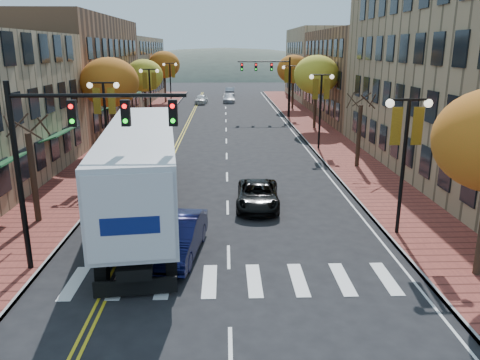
{
  "coord_description": "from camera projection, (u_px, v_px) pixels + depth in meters",
  "views": [
    {
      "loc": [
        -0.09,
        -13.14,
        8.07
      ],
      "look_at": [
        0.57,
        7.5,
        2.2
      ],
      "focal_mm": 35.0,
      "sensor_mm": 36.0,
      "label": 1
    }
  ],
  "objects": [
    {
      "name": "ground",
      "position": [
        230.0,
        311.0,
        14.84
      ],
      "size": [
        200.0,
        200.0,
        0.0
      ],
      "primitive_type": "plane",
      "color": "black",
      "rests_on": "ground"
    },
    {
      "name": "sidewalk_left",
      "position": [
        134.0,
        132.0,
        45.79
      ],
      "size": [
        4.0,
        85.0,
        0.15
      ],
      "primitive_type": "cube",
      "color": "brown",
      "rests_on": "ground"
    },
    {
      "name": "sidewalk_right",
      "position": [
        317.0,
        131.0,
        46.34
      ],
      "size": [
        4.0,
        85.0,
        0.15
      ],
      "primitive_type": "cube",
      "color": "brown",
      "rests_on": "ground"
    },
    {
      "name": "building_left_mid",
      "position": [
        58.0,
        74.0,
        47.42
      ],
      "size": [
        12.0,
        24.0,
        11.0
      ],
      "primitive_type": "cube",
      "color": "brown",
      "rests_on": "ground"
    },
    {
      "name": "building_left_far",
      "position": [
        115.0,
        70.0,
        71.66
      ],
      "size": [
        12.0,
        26.0,
        9.5
      ],
      "primitive_type": "cube",
      "color": "#9E8966",
      "rests_on": "ground"
    },
    {
      "name": "building_right_mid",
      "position": [
        384.0,
        75.0,
        54.42
      ],
      "size": [
        15.0,
        24.0,
        10.0
      ],
      "primitive_type": "cube",
      "color": "brown",
      "rests_on": "ground"
    },
    {
      "name": "building_right_far",
      "position": [
        340.0,
        64.0,
        75.43
      ],
      "size": [
        15.0,
        20.0,
        11.0
      ],
      "primitive_type": "cube",
      "color": "#9E8966",
      "rests_on": "ground"
    },
    {
      "name": "tree_left_a",
      "position": [
        33.0,
        178.0,
        21.64
      ],
      "size": [
        0.28,
        0.28,
        4.2
      ],
      "color": "#382619",
      "rests_on": "sidewalk_left"
    },
    {
      "name": "tree_left_b",
      "position": [
        110.0,
        83.0,
        36.15
      ],
      "size": [
        4.48,
        4.48,
        7.21
      ],
      "color": "#382619",
      "rests_on": "sidewalk_left"
    },
    {
      "name": "tree_left_c",
      "position": [
        144.0,
        76.0,
        51.63
      ],
      "size": [
        4.16,
        4.16,
        6.69
      ],
      "color": "#382619",
      "rests_on": "sidewalk_left"
    },
    {
      "name": "tree_left_d",
      "position": [
        164.0,
        65.0,
        68.79
      ],
      "size": [
        4.61,
        4.61,
        7.42
      ],
      "color": "#382619",
      "rests_on": "sidewalk_left"
    },
    {
      "name": "tree_right_b",
      "position": [
        359.0,
        136.0,
        31.8
      ],
      "size": [
        0.28,
        0.28,
        4.2
      ],
      "color": "#382619",
      "rests_on": "sidewalk_right"
    },
    {
      "name": "tree_right_c",
      "position": [
        316.0,
        75.0,
        46.31
      ],
      "size": [
        4.48,
        4.48,
        7.21
      ],
      "color": "#382619",
      "rests_on": "sidewalk_right"
    },
    {
      "name": "tree_right_d",
      "position": [
        293.0,
        69.0,
        61.74
      ],
      "size": [
        4.35,
        4.35,
        7.0
      ],
      "color": "#382619",
      "rests_on": "sidewalk_right"
    },
    {
      "name": "lamp_left_b",
      "position": [
        105.0,
        111.0,
        28.82
      ],
      "size": [
        1.96,
        0.36,
        6.05
      ],
      "color": "black",
      "rests_on": "ground"
    },
    {
      "name": "lamp_left_c",
      "position": [
        150.0,
        87.0,
        46.12
      ],
      "size": [
        1.96,
        0.36,
        6.05
      ],
      "color": "black",
      "rests_on": "ground"
    },
    {
      "name": "lamp_left_d",
      "position": [
        170.0,
        76.0,
        63.43
      ],
      "size": [
        1.96,
        0.36,
        6.05
      ],
      "color": "black",
      "rests_on": "ground"
    },
    {
      "name": "lamp_right_a",
      "position": [
        406.0,
        141.0,
        19.66
      ],
      "size": [
        1.96,
        0.36,
        6.05
      ],
      "color": "black",
      "rests_on": "ground"
    },
    {
      "name": "lamp_right_b",
      "position": [
        321.0,
        97.0,
        36.97
      ],
      "size": [
        1.96,
        0.36,
        6.05
      ],
      "color": "black",
      "rests_on": "ground"
    },
    {
      "name": "lamp_right_c",
      "position": [
        290.0,
        81.0,
        54.27
      ],
      "size": [
        1.96,
        0.36,
        6.05
      ],
      "color": "black",
      "rests_on": "ground"
    },
    {
      "name": "traffic_mast_near",
      "position": [
        70.0,
        142.0,
        16.21
      ],
      "size": [
        6.1,
        0.35,
        7.0
      ],
      "color": "black",
      "rests_on": "ground"
    },
    {
      "name": "traffic_mast_far",
      "position": [
        273.0,
        76.0,
        54.04
      ],
      "size": [
        6.1,
        0.34,
        7.0
      ],
      "color": "black",
      "rests_on": "ground"
    },
    {
      "name": "semi_truck",
      "position": [
        143.0,
        161.0,
        23.02
      ],
      "size": [
        5.12,
        18.51,
        4.57
      ],
      "rotation": [
        0.0,
        0.0,
        0.12
      ],
      "color": "black",
      "rests_on": "ground"
    },
    {
      "name": "navy_sedan",
      "position": [
        177.0,
        237.0,
        18.64
      ],
      "size": [
        2.32,
        5.05,
        1.61
      ],
      "primitive_type": "imported",
      "rotation": [
        0.0,
        0.0,
        -0.13
      ],
      "color": "#0D1037",
      "rests_on": "ground"
    },
    {
      "name": "black_suv",
      "position": [
        258.0,
        195.0,
        24.4
      ],
      "size": [
        2.45,
        4.81,
        1.3
      ],
      "primitive_type": "imported",
      "rotation": [
        0.0,
        0.0,
        -0.06
      ],
      "color": "black",
      "rests_on": "ground"
    },
    {
      "name": "car_far_white",
      "position": [
        201.0,
        99.0,
        69.13
      ],
      "size": [
        1.95,
        4.14,
        1.37
      ],
      "primitive_type": "imported",
      "rotation": [
        0.0,
        0.0,
        -0.08
      ],
      "color": "white",
      "rests_on": "ground"
    },
    {
      "name": "car_far_silver",
      "position": [
        229.0,
        98.0,
        70.79
      ],
      "size": [
        1.89,
        4.36,
        1.25
      ],
      "primitive_type": "imported",
      "rotation": [
        0.0,
        0.0,
        -0.03
      ],
      "color": "#B2B1BA",
      "rests_on": "ground"
    },
    {
      "name": "car_far_oncoming",
      "position": [
        230.0,
        91.0,
        80.58
      ],
      "size": [
        1.68,
        4.5,
        1.47
      ],
      "primitive_type": "imported",
      "rotation": [
        0.0,
        0.0,
        3.11
      ],
      "color": "#A09FA7",
      "rests_on": "ground"
    }
  ]
}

